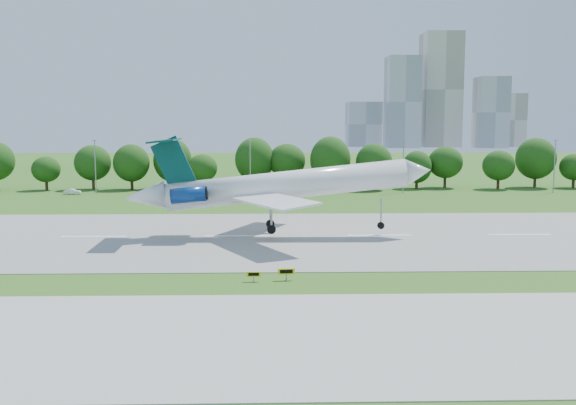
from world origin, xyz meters
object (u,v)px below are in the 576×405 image
object	(u,v)px
airliner	(272,185)
service_vehicle_b	(266,194)
taxi_sign_left	(254,274)
service_vehicle_a	(72,192)

from	to	relation	value
airliner	service_vehicle_b	world-z (taller)	airliner
airliner	taxi_sign_left	distance (m)	26.96
service_vehicle_a	taxi_sign_left	bearing A→B (deg)	-157.04
taxi_sign_left	service_vehicle_a	xyz separation A→B (m)	(-43.18, 82.40, -0.14)
service_vehicle_b	airliner	bearing A→B (deg)	-168.31
taxi_sign_left	service_vehicle_b	size ratio (longest dim) A/B	0.39
taxi_sign_left	airliner	bearing A→B (deg)	84.65
taxi_sign_left	service_vehicle_a	bearing A→B (deg)	116.29
service_vehicle_a	airliner	bearing A→B (deg)	-146.06
airliner	service_vehicle_b	xyz separation A→B (m)	(-1.22, 49.59, -6.56)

